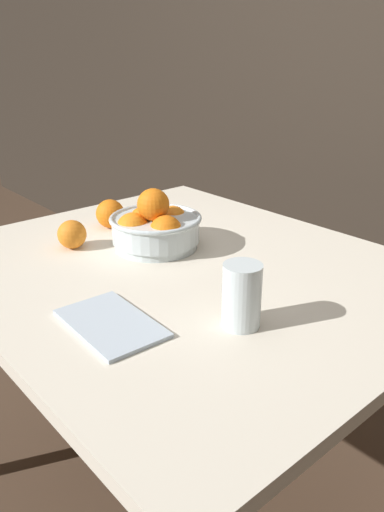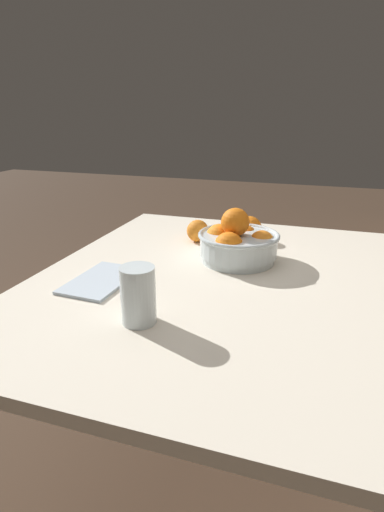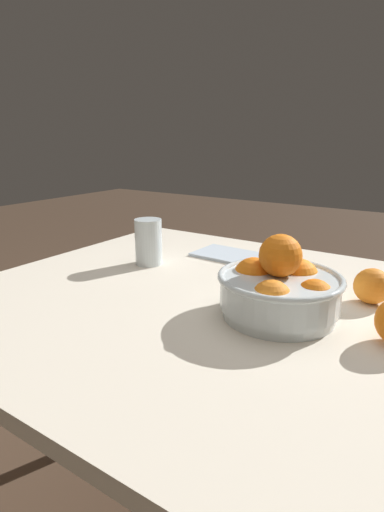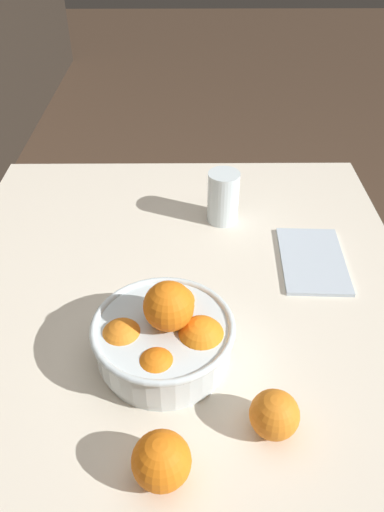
{
  "view_description": "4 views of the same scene",
  "coord_description": "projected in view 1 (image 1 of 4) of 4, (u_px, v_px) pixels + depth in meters",
  "views": [
    {
      "loc": [
        0.84,
        -0.71,
        1.26
      ],
      "look_at": [
        0.08,
        -0.04,
        0.84
      ],
      "focal_mm": 35.0,
      "sensor_mm": 36.0,
      "label": 1
    },
    {
      "loc": [
        0.96,
        0.23,
        1.2
      ],
      "look_at": [
        0.06,
        -0.06,
        0.85
      ],
      "focal_mm": 28.0,
      "sensor_mm": 36.0,
      "label": 2
    },
    {
      "loc": [
        -0.39,
        0.71,
        1.11
      ],
      "look_at": [
        0.1,
        -0.03,
        0.85
      ],
      "focal_mm": 28.0,
      "sensor_mm": 36.0,
      "label": 3
    },
    {
      "loc": [
        -0.7,
        -0.02,
        1.45
      ],
      "look_at": [
        0.08,
        -0.03,
        0.83
      ],
      "focal_mm": 35.0,
      "sensor_mm": 36.0,
      "label": 4
    }
  ],
  "objects": [
    {
      "name": "orange_loose_near_bowl",
      "position": [
        72.0,
        234.0,
        1.28
      ],
      "size": [
        0.07,
        0.07,
        0.07
      ],
      "primitive_type": "sphere",
      "color": "orange",
      "rests_on": "dining_table"
    },
    {
      "name": "orange_loose_front",
      "position": [
        110.0,
        214.0,
        1.43
      ],
      "size": [
        0.08,
        0.08,
        0.08
      ],
      "primitive_type": "sphere",
      "color": "orange",
      "rests_on": "dining_table"
    },
    {
      "name": "dining_table",
      "position": [
        183.0,
        297.0,
        1.23
      ],
      "size": [
        1.13,
        0.96,
        0.78
      ],
      "color": "beige",
      "rests_on": "ground_plane"
    },
    {
      "name": "fruit_bowl",
      "position": [
        155.0,
        227.0,
        1.28
      ],
      "size": [
        0.24,
        0.24,
        0.16
      ],
      "color": "silver",
      "rests_on": "dining_table"
    },
    {
      "name": "ground_plane",
      "position": [
        185.0,
        502.0,
        1.5
      ],
      "size": [
        12.0,
        12.0,
        0.0
      ],
      "primitive_type": "plane",
      "color": "#4C3828"
    },
    {
      "name": "juice_glass",
      "position": [
        242.0,
        299.0,
        0.92
      ],
      "size": [
        0.07,
        0.07,
        0.12
      ],
      "color": "#F4A314",
      "rests_on": "dining_table"
    },
    {
      "name": "napkin",
      "position": [
        111.0,
        323.0,
        0.94
      ],
      "size": [
        0.22,
        0.14,
        0.01
      ],
      "primitive_type": "cube",
      "rotation": [
        0.0,
        0.0,
        -0.05
      ],
      "color": "silver",
      "rests_on": "dining_table"
    }
  ]
}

